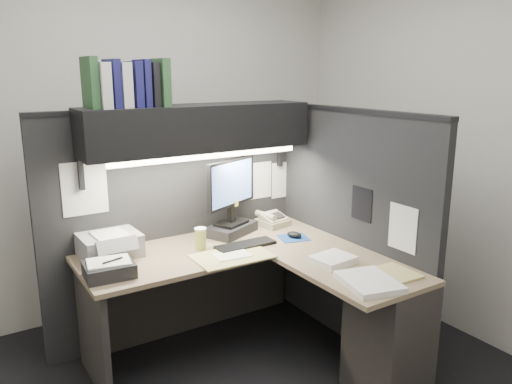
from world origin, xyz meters
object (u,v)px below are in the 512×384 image
desk (301,308)px  monitor (231,205)px  keyboard (245,245)px  telephone (273,220)px  printer (110,245)px  overhead_shelf (198,128)px  notebook_stack (109,270)px  coffee_cup (201,239)px

desk → monitor: 0.89m
keyboard → telephone: bearing=34.9°
desk → printer: size_ratio=4.78×
keyboard → overhead_shelf: bearing=120.6°
overhead_shelf → keyboard: size_ratio=3.78×
keyboard → notebook_stack: (-0.91, -0.01, 0.03)m
telephone → overhead_shelf: bearing=169.2°
coffee_cup → desk: bearing=-54.3°
coffee_cup → notebook_stack: coffee_cup is taller
monitor → printer: monitor is taller
desk → overhead_shelf: size_ratio=1.10×
desk → keyboard: bearing=105.4°
keyboard → telephone: 0.50m
coffee_cup → notebook_stack: 0.65m
printer → notebook_stack: printer is taller
overhead_shelf → notebook_stack: bearing=-156.7°
desk → coffee_cup: coffee_cup is taller
telephone → printer: 1.22m
printer → notebook_stack: (-0.10, -0.33, -0.03)m
desk → notebook_stack: notebook_stack is taller
monitor → coffee_cup: (-0.33, -0.17, -0.15)m
printer → monitor: bearing=-4.2°
printer → notebook_stack: 0.35m
overhead_shelf → telephone: (0.59, -0.02, -0.73)m
overhead_shelf → keyboard: (0.18, -0.30, -0.76)m
notebook_stack → monitor: bearing=16.9°
overhead_shelf → telephone: size_ratio=7.58×
printer → coffee_cup: bearing=-23.0°
desk → overhead_shelf: (-0.30, 0.75, 1.06)m
keyboard → telephone: size_ratio=2.01×
desk → telephone: telephone is taller
telephone → monitor: bearing=171.7°
notebook_stack → overhead_shelf: bearing=23.3°
keyboard → coffee_cup: coffee_cup is taller
keyboard → monitor: bearing=79.5°
keyboard → printer: printer is taller
telephone → coffee_cup: 0.71m
overhead_shelf → monitor: bearing=-5.7°
monitor → telephone: bearing=-23.6°
monitor → notebook_stack: (-0.96, -0.29, -0.17)m
monitor → coffee_cup: size_ratio=4.00×
keyboard → printer: size_ratio=1.15×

